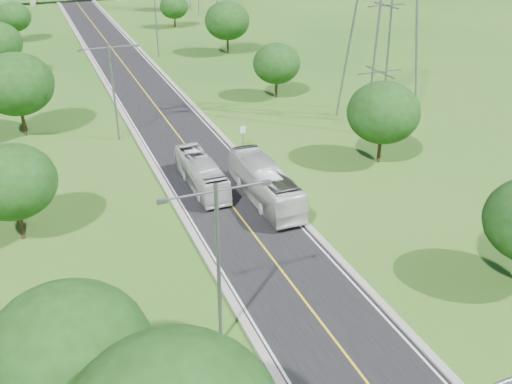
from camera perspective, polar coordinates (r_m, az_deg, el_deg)
ground at (r=76.43m, az=-10.99°, el=9.70°), size 260.00×260.00×0.00m
road at (r=82.09m, az=-11.88°, el=10.84°), size 8.00×150.00×0.06m
curb_left at (r=81.48m, az=-14.86°, el=10.46°), size 0.50×150.00×0.22m
curb_right at (r=82.87m, az=-8.96°, el=11.30°), size 0.50×150.00×0.22m
speed_limit_sign at (r=57.11m, az=-1.32°, el=5.89°), size 0.55×0.09×2.40m
streetlight_near_left at (r=29.88m, az=-3.82°, el=-6.14°), size 5.90×0.25×10.00m
streetlight_mid_left at (r=59.63m, az=-14.13°, el=10.42°), size 5.90×0.25×10.00m
streetlight_far_right at (r=93.38m, az=-10.00°, el=16.68°), size 5.90×0.25×10.00m
tree_la at (r=26.18m, az=-18.23°, el=-15.19°), size 7.14×7.14×8.30m
tree_lb at (r=43.67m, az=-23.25°, el=0.94°), size 6.30×6.30×7.33m
tree_lc at (r=64.09m, az=-22.87°, el=9.91°), size 7.56×7.56×8.79m
tree_le at (r=111.32m, az=-23.10°, el=15.82°), size 5.88×5.88×6.84m
tree_rb at (r=54.06m, az=12.61°, el=7.77°), size 6.72×6.72×7.82m
tree_rc at (r=72.19m, az=2.07°, el=12.72°), size 5.88×5.88×6.84m
tree_rd at (r=94.54m, az=-2.90°, el=16.74°), size 7.14×7.14×8.30m
tree_re at (r=116.74m, az=-8.21°, el=17.90°), size 5.46×5.46×6.35m
bus_outbound at (r=46.76m, az=0.92°, el=0.87°), size 2.73×11.15×3.10m
bus_inbound at (r=49.26m, az=-5.48°, el=1.86°), size 2.27×9.42×2.62m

